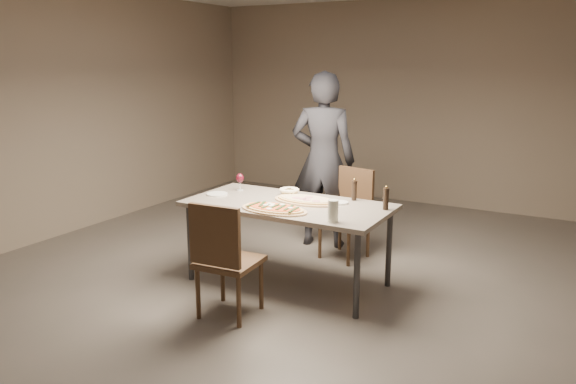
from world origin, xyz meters
The scene contains 14 objects.
room centered at (0.00, 0.00, 1.40)m, with size 7.00×7.00×7.00m.
dining_table centered at (0.00, 0.00, 0.69)m, with size 1.80×0.90×0.75m.
zucchini_pizza centered at (0.02, -0.28, 0.77)m, with size 0.60×0.33×0.05m.
ham_pizza centered at (0.12, 0.12, 0.77)m, with size 0.61×0.34×0.04m.
bread_basket centered at (-0.13, 0.25, 0.79)m, with size 0.19×0.19×0.07m.
oil_dish centered at (0.41, 0.21, 0.76)m, with size 0.14×0.14×0.02m.
pepper_mill_left centered at (0.47, 0.38, 0.84)m, with size 0.05×0.05×0.20m.
pepper_mill_right centered at (0.83, 0.21, 0.85)m, with size 0.05×0.05×0.21m.
carafe centered at (0.60, -0.34, 0.84)m, with size 0.08×0.08×0.18m.
wine_glass centered at (-0.65, 0.21, 0.87)m, with size 0.07×0.07×0.17m.
side_plate centered at (-0.73, -0.05, 0.76)m, with size 0.20×0.20×0.01m.
chair_near centered at (-0.08, -0.87, 0.53)m, with size 0.48×0.48×0.94m.
chair_far centered at (0.19, 0.95, 0.51)m, with size 0.50×0.50×0.91m.
diner centered at (-0.21, 1.14, 0.94)m, with size 0.69×0.45×1.88m, color black.
Camera 1 is at (2.35, -4.19, 1.98)m, focal length 35.00 mm.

